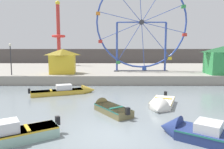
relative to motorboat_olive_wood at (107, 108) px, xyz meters
The scene contains 12 objects.
ground_plane 3.92m from the motorboat_olive_wood, 86.21° to the right, with size 240.00×240.00×0.00m, color slate.
quay_promenade 21.95m from the motorboat_olive_wood, 89.33° to the left, with size 110.00×23.26×1.13m, color gray.
distant_town_skyline 44.51m from the motorboat_olive_wood, 89.67° to the left, with size 140.00×3.00×4.40m, color #564C47.
motorboat_olive_wood is the anchor object (origin of this frame).
motorboat_mustard_yellow 6.96m from the motorboat_olive_wood, 123.85° to the left, with size 6.13×3.33×1.31m.
motorboat_navy_blue 6.40m from the motorboat_olive_wood, 46.05° to the right, with size 4.58×3.88×1.45m.
motorboat_white_red_stripe 3.96m from the motorboat_olive_wood, 11.71° to the left, with size 2.82×4.19×1.44m.
ferris_wheel_blue_frame 18.72m from the motorboat_olive_wood, 74.63° to the left, with size 13.03×1.20×13.51m.
drop_tower_red_tower 30.27m from the motorboat_olive_wood, 110.26° to the left, with size 2.80×2.80×12.53m.
carnival_booth_green_kiosk 19.31m from the motorboat_olive_wood, 40.60° to the left, with size 4.71×4.25×3.58m.
carnival_booth_yellow_awning 14.72m from the motorboat_olive_wood, 115.02° to the left, with size 3.67×3.30×3.20m.
promenade_lamp_near 16.81m from the motorboat_olive_wood, 136.72° to the left, with size 0.32×0.32×3.86m.
Camera 1 is at (0.04, -10.23, 4.26)m, focal length 33.60 mm.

